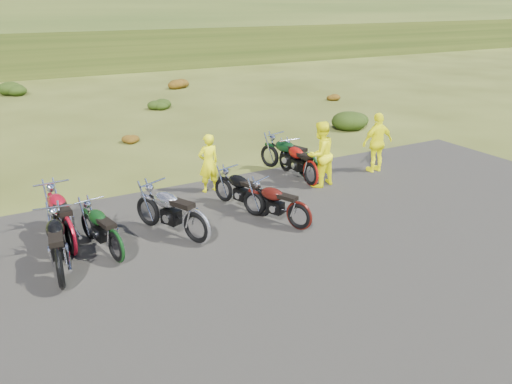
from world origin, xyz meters
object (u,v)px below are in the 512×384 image
motorcycle_0 (63,289)px  person_middle (208,164)px  motorcycle_3 (197,245)px  motorcycle_7 (307,180)px

motorcycle_0 → person_middle: bearing=-47.0°
motorcycle_3 → person_middle: bearing=-53.7°
motorcycle_7 → person_middle: size_ratio=1.39×
motorcycle_7 → motorcycle_0: bearing=93.8°
motorcycle_3 → motorcycle_7: 5.01m
motorcycle_7 → person_middle: bearing=64.0°
motorcycle_0 → motorcycle_3: 2.89m
motorcycle_3 → motorcycle_7: bearing=-87.6°
person_middle → motorcycle_3: bearing=58.5°
motorcycle_7 → person_middle: (-2.94, 0.46, 0.81)m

